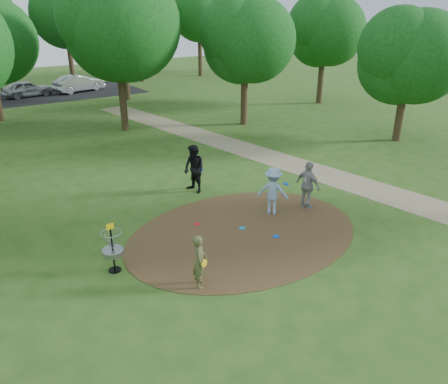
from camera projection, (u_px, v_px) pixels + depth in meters
ground at (244, 233)px, 14.91m from camera, size 100.00×100.00×0.00m
dirt_clearing at (244, 233)px, 14.90m from camera, size 8.40×8.40×0.02m
footpath at (332, 177)px, 19.81m from camera, size 7.55×39.89×0.01m
parking_lot at (59, 93)px, 38.68m from camera, size 14.00×8.00×0.01m
player_observer_with_disc at (200, 261)px, 11.80m from camera, size 0.62×0.68×1.56m
player_throwing_with_disc at (273, 191)px, 15.97m from camera, size 1.38×1.33×1.81m
player_walking_with_disc at (194, 169)px, 17.84m from camera, size 0.89×1.07×2.00m
player_waiting_with_disc at (308, 185)px, 16.40m from camera, size 0.55×1.13×1.86m
disc_ground_cyan at (242, 228)px, 15.18m from camera, size 0.22×0.22×0.02m
disc_ground_blue at (276, 236)px, 14.62m from camera, size 0.22×0.22×0.02m
disc_ground_red at (197, 224)px, 15.46m from camera, size 0.22×0.22×0.02m
car_left at (27, 89)px, 37.04m from camera, size 4.17×2.09×1.36m
car_right at (79, 83)px, 39.22m from camera, size 4.78×2.66×1.49m
disc_golf_basket at (112, 244)px, 12.45m from camera, size 0.63×0.63×1.54m
tree_ring at (160, 52)px, 20.50m from camera, size 36.99×45.42×9.13m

